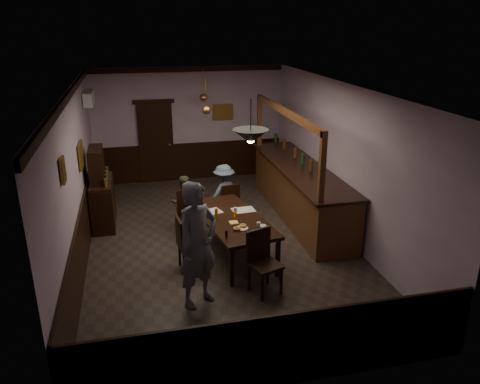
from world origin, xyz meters
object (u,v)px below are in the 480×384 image
object	(u,v)px
chair_far_left	(187,208)
person_standing	(198,245)
person_seated_left	(184,202)
sideboard	(102,195)
chair_near	(262,259)
pendant_brass_far	(204,98)
dining_table	(232,221)
bar_counter	(300,190)
chair_side	(186,242)
soda_can	(235,215)
pendant_iron	(251,136)
pendant_brass_mid	(206,110)
person_seated_right	(224,193)
coffee_cup	(259,224)
chair_far_right	(229,202)

from	to	relation	value
chair_far_left	person_standing	distance (m)	2.63
chair_far_left	person_seated_left	distance (m)	0.28
person_seated_left	sideboard	xyz separation A→B (m)	(-1.66, 0.52, 0.11)
chair_near	person_standing	bearing A→B (deg)	166.89
chair_far_left	pendant_brass_far	bearing A→B (deg)	-105.94
dining_table	chair_far_left	xyz separation A→B (m)	(-0.68, 1.17, -0.17)
person_standing	bar_counter	distance (m)	3.90
chair_side	soda_can	world-z (taller)	chair_side
chair_near	pendant_iron	world-z (taller)	pendant_iron
dining_table	bar_counter	distance (m)	2.33
chair_far_left	person_standing	xyz separation A→B (m)	(-0.14, -2.59, 0.46)
dining_table	pendant_iron	distance (m)	1.92
sideboard	pendant_brass_mid	bearing A→B (deg)	7.53
chair_side	person_seated_right	world-z (taller)	person_seated_right
chair_side	bar_counter	distance (m)	3.25
pendant_brass_mid	pendant_brass_far	size ratio (longest dim) A/B	1.00
sideboard	pendant_brass_mid	size ratio (longest dim) A/B	2.07
person_standing	chair_near	bearing A→B (deg)	-27.21
dining_table	bar_counter	xyz separation A→B (m)	(1.84, 1.43, -0.08)
coffee_cup	pendant_brass_far	world-z (taller)	pendant_brass_far
coffee_cup	soda_can	bearing A→B (deg)	114.78
person_seated_right	soda_can	xyz separation A→B (m)	(-0.13, -1.65, 0.18)
pendant_iron	pendant_brass_far	size ratio (longest dim) A/B	0.84
chair_far_left	chair_far_right	size ratio (longest dim) A/B	1.02
person_seated_left	pendant_iron	bearing A→B (deg)	95.51
chair_far_left	sideboard	world-z (taller)	sideboard
person_seated_left	pendant_brass_far	size ratio (longest dim) A/B	1.39
chair_side	pendant_brass_mid	bearing A→B (deg)	-23.94
chair_far_right	dining_table	bearing A→B (deg)	69.62
chair_near	sideboard	size ratio (longest dim) A/B	0.62
dining_table	pendant_brass_mid	bearing A→B (deg)	91.39
person_standing	coffee_cup	distance (m)	1.50
dining_table	chair_side	xyz separation A→B (m)	(-0.88, -0.35, -0.16)
person_standing	pendant_brass_mid	xyz separation A→B (m)	(0.76, 3.68, 1.32)
chair_far_right	coffee_cup	size ratio (longest dim) A/B	11.57
chair_far_right	bar_counter	xyz separation A→B (m)	(1.61, 0.09, 0.10)
person_seated_left	pendant_brass_far	bearing A→B (deg)	-124.34
chair_side	pendant_brass_far	size ratio (longest dim) A/B	1.19
pendant_brass_mid	chair_far_right	bearing A→B (deg)	-73.39
chair_side	soda_can	xyz separation A→B (m)	(0.93, 0.30, 0.28)
chair_far_left	pendant_iron	world-z (taller)	pendant_iron
dining_table	pendant_brass_far	world-z (taller)	pendant_brass_far
person_standing	person_seated_right	distance (m)	3.20
person_standing	bar_counter	bearing A→B (deg)	13.40
dining_table	coffee_cup	xyz separation A→B (m)	(0.36, -0.51, 0.11)
chair_side	bar_counter	world-z (taller)	bar_counter
chair_side	person_seated_left	xyz separation A→B (m)	(0.17, 1.80, 0.03)
sideboard	pendant_brass_far	world-z (taller)	pendant_brass_far
sideboard	chair_far_left	bearing A→B (deg)	-25.10
soda_can	pendant_brass_mid	bearing A→B (deg)	92.44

